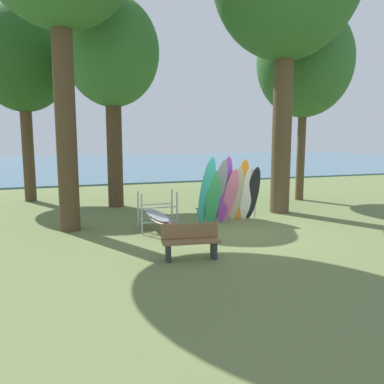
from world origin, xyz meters
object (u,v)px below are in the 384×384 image
Objects in this scene: board_storage_rack at (158,216)px; park_bench at (191,241)px; tree_far_left_back at (22,60)px; leaning_board_pile at (230,193)px; tree_mid_behind at (112,55)px; tree_far_right_back at (305,62)px.

board_storage_rack is 1.48× the size of park_bench.
leaning_board_pile is at bearing -45.71° from tree_far_left_back.
tree_mid_behind is 4.36m from tree_far_left_back.
park_bench is at bearing -84.05° from tree_mid_behind.
tree_far_left_back is at bearing 112.91° from park_bench.
tree_far_right_back is 6.01× the size of park_bench.
board_storage_rack reaches higher than park_bench.
park_bench is at bearing -67.09° from tree_far_left_back.
tree_far_left_back is 5.97× the size of park_bench.
tree_far_left_back is 0.99× the size of tree_far_right_back.
park_bench is at bearing -127.03° from leaning_board_pile.
leaning_board_pile is at bearing 7.28° from board_storage_rack.
tree_mid_behind is 7.53m from leaning_board_pile.
tree_mid_behind is 9.63m from park_bench.
leaning_board_pile is at bearing -53.46° from tree_mid_behind.
tree_far_left_back is at bearing 134.29° from leaning_board_pile.
leaning_board_pile is at bearing 52.97° from park_bench.
leaning_board_pile reaches higher than park_bench.
tree_far_right_back is 7.99m from leaning_board_pile.
tree_far_left_back reaches higher than park_bench.
tree_far_right_back is at bearing -6.77° from tree_mid_behind.
park_bench is at bearing -87.61° from board_storage_rack.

